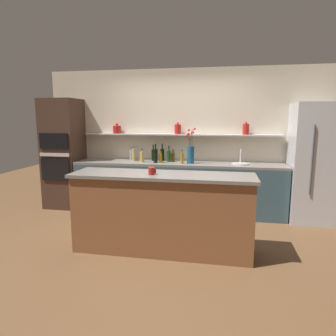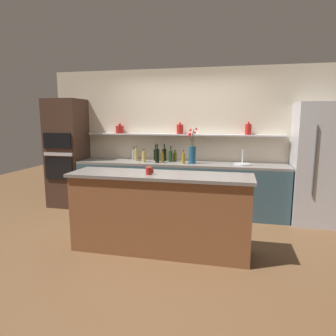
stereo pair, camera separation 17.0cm
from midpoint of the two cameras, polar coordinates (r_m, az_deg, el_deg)
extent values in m
plane|color=brown|center=(4.42, -1.13, -13.24)|extent=(12.00, 12.00, 0.00)
cube|color=beige|center=(5.67, 2.10, 5.36)|extent=(5.20, 0.10, 2.60)
cube|color=#B7B7BC|center=(5.53, 1.37, 6.38)|extent=(3.64, 0.18, 0.02)
cylinder|color=#AD1E19|center=(5.83, -10.52, 7.21)|extent=(0.15, 0.15, 0.14)
sphere|color=#AD1E19|center=(5.83, -10.55, 8.17)|extent=(0.05, 0.05, 0.05)
cylinder|color=#AD1E19|center=(5.52, 0.99, 7.40)|extent=(0.12, 0.12, 0.17)
sphere|color=#AD1E19|center=(5.52, 1.00, 8.52)|extent=(0.04, 0.04, 0.04)
cylinder|color=#AD1E19|center=(5.46, 13.74, 7.18)|extent=(0.11, 0.11, 0.19)
sphere|color=#AD1E19|center=(5.45, 13.78, 8.36)|extent=(0.04, 0.04, 0.04)
cube|color=#334C56|center=(5.46, 0.97, -3.94)|extent=(3.74, 0.62, 0.88)
cube|color=slate|center=(5.37, 0.98, 0.84)|extent=(3.74, 0.62, 0.04)
cube|color=brown|center=(3.89, -2.36, -8.81)|extent=(2.26, 0.55, 0.98)
cube|color=slate|center=(3.76, -2.42, -1.41)|extent=(2.32, 0.61, 0.04)
cube|color=#B7B7BC|center=(5.43, 25.28, 0.83)|extent=(0.76, 0.70, 1.95)
cylinder|color=#4C4C51|center=(5.03, 24.90, 1.35)|extent=(0.02, 0.02, 1.07)
cube|color=#3D281E|center=(6.12, -20.00, 2.58)|extent=(0.66, 0.62, 2.06)
cube|color=black|center=(5.88, -21.44, -0.25)|extent=(0.55, 0.02, 0.40)
cube|color=black|center=(5.82, -21.75, 4.80)|extent=(0.55, 0.02, 0.28)
cube|color=#B7B7BC|center=(5.85, -21.60, 2.36)|extent=(0.58, 0.02, 0.06)
cylinder|color=navy|center=(5.26, 3.42, 2.52)|extent=(0.12, 0.12, 0.30)
cylinder|color=#4C3319|center=(5.24, 3.10, 5.16)|extent=(0.01, 0.05, 0.18)
sphere|color=red|center=(5.23, 2.67, 6.16)|extent=(0.04, 0.04, 0.04)
cylinder|color=#4C3319|center=(5.23, 3.48, 5.47)|extent=(0.01, 0.02, 0.24)
sphere|color=red|center=(5.21, 3.87, 6.78)|extent=(0.04, 0.04, 0.04)
cylinder|color=#4C3319|center=(5.23, 3.72, 5.81)|extent=(0.01, 0.08, 0.30)
sphere|color=red|center=(5.22, 4.18, 7.47)|extent=(0.04, 0.04, 0.04)
cylinder|color=#4C3319|center=(5.24, 3.43, 5.70)|extent=(0.03, 0.08, 0.27)
sphere|color=red|center=(5.25, 3.06, 7.25)|extent=(0.05, 0.05, 0.05)
cylinder|color=#4C3319|center=(5.21, 3.23, 5.33)|extent=(0.06, 0.04, 0.21)
sphere|color=red|center=(5.17, 2.95, 6.52)|extent=(0.06, 0.06, 0.06)
cylinder|color=#B7B7BC|center=(5.30, 12.77, 0.81)|extent=(0.30, 0.30, 0.02)
cylinder|color=#B7B7BC|center=(5.39, 12.77, 2.24)|extent=(0.02, 0.02, 0.22)
cylinder|color=#B7B7BC|center=(5.32, 12.84, 3.34)|extent=(0.02, 0.12, 0.02)
cylinder|color=#193814|center=(5.45, -0.74, 2.24)|extent=(0.07, 0.07, 0.20)
cylinder|color=#193814|center=(5.43, -0.74, 3.70)|extent=(0.02, 0.02, 0.08)
cylinder|color=black|center=(5.43, -0.74, 4.19)|extent=(0.03, 0.03, 0.01)
cylinder|color=black|center=(5.61, -3.68, 2.47)|extent=(0.07, 0.07, 0.21)
cylinder|color=black|center=(5.59, -3.69, 3.93)|extent=(0.02, 0.02, 0.08)
cylinder|color=black|center=(5.59, -3.70, 4.41)|extent=(0.03, 0.03, 0.01)
cylinder|color=tan|center=(5.63, -7.37, 2.42)|extent=(0.07, 0.07, 0.20)
cylinder|color=tan|center=(5.62, -7.40, 3.68)|extent=(0.03, 0.03, 0.04)
cylinder|color=black|center=(5.62, -7.41, 3.98)|extent=(0.03, 0.03, 0.01)
cylinder|color=black|center=(5.34, -3.30, 2.31)|extent=(0.07, 0.07, 0.24)
cylinder|color=black|center=(5.33, -3.31, 4.03)|extent=(0.02, 0.02, 0.08)
cylinder|color=black|center=(5.32, -3.32, 4.54)|extent=(0.03, 0.03, 0.01)
cylinder|color=tan|center=(5.44, -5.88, 2.05)|extent=(0.07, 0.07, 0.18)
cylinder|color=tan|center=(5.43, -5.90, 3.21)|extent=(0.03, 0.03, 0.04)
cylinder|color=black|center=(5.43, -5.90, 3.52)|extent=(0.03, 0.03, 0.01)
cylinder|color=gray|center=(5.71, -7.81, 2.39)|extent=(0.07, 0.07, 0.18)
cylinder|color=gray|center=(5.70, -7.83, 3.51)|extent=(0.03, 0.03, 0.04)
cylinder|color=black|center=(5.70, -7.84, 3.80)|extent=(0.03, 0.03, 0.01)
cylinder|color=olive|center=(5.23, 1.75, 1.79)|extent=(0.05, 0.05, 0.18)
cylinder|color=olive|center=(5.22, 1.76, 3.02)|extent=(0.03, 0.03, 0.05)
cylinder|color=black|center=(5.21, 1.76, 3.37)|extent=(0.03, 0.03, 0.01)
cylinder|color=#47380A|center=(5.49, 0.08, 2.04)|extent=(0.06, 0.06, 0.15)
cylinder|color=#47380A|center=(5.48, 0.08, 3.09)|extent=(0.03, 0.03, 0.05)
cylinder|color=black|center=(5.48, 0.08, 3.42)|extent=(0.03, 0.03, 0.01)
cylinder|color=brown|center=(5.35, -2.31, 1.91)|extent=(0.06, 0.06, 0.17)
cylinder|color=brown|center=(5.33, -2.31, 3.05)|extent=(0.03, 0.03, 0.05)
cylinder|color=black|center=(5.33, -2.32, 3.39)|extent=(0.03, 0.03, 0.01)
cylinder|color=black|center=(5.57, -1.97, 2.52)|extent=(0.07, 0.07, 0.22)
cylinder|color=black|center=(5.56, -1.98, 4.07)|extent=(0.02, 0.02, 0.08)
cylinder|color=black|center=(5.55, -1.98, 4.55)|extent=(0.03, 0.03, 0.01)
cylinder|color=maroon|center=(3.70, -4.49, -0.57)|extent=(0.08, 0.08, 0.09)
cube|color=maroon|center=(3.68, -3.75, -0.59)|extent=(0.02, 0.01, 0.06)
camera|label=1|loc=(0.08, -91.06, -0.18)|focal=32.00mm
camera|label=2|loc=(0.08, 88.94, 0.18)|focal=32.00mm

